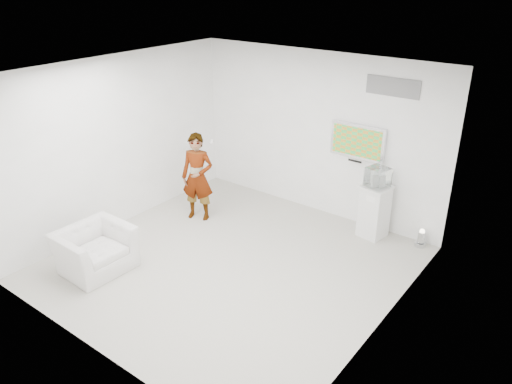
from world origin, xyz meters
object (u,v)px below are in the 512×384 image
tv (358,141)px  armchair (95,250)px  floor_uplight (421,238)px  person (197,177)px  pedestal (374,211)px

tv → armchair: (-2.42, -3.81, -1.21)m
armchair → floor_uplight: armchair is taller
person → armchair: size_ratio=1.56×
pedestal → floor_uplight: bearing=10.9°
pedestal → floor_uplight: 0.89m
person → armchair: 2.29m
pedestal → floor_uplight: size_ratio=3.11×
armchair → pedestal: 4.63m
person → floor_uplight: person is taller
tv → floor_uplight: tv is taller
tv → person: size_ratio=0.61×
armchair → floor_uplight: bearing=-43.7°
tv → person: (-2.34, -1.57, -0.74)m
tv → pedestal: (0.54, -0.26, -1.08)m
person → pedestal: bearing=2.3°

